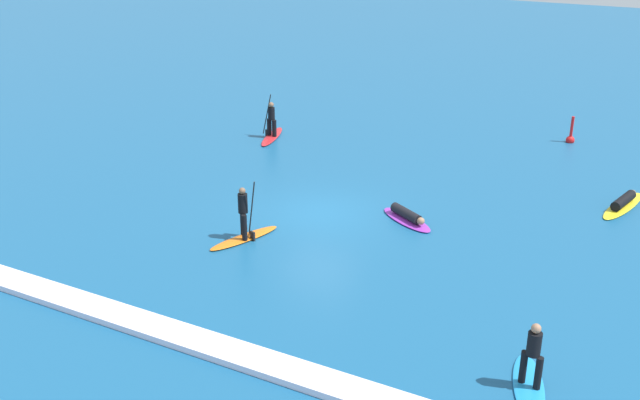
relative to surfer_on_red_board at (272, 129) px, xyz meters
The scene contains 8 objects.
ground_plane 9.02m from the surfer_on_red_board, 47.72° to the right, with size 120.00×120.00×0.00m, color #195684.
surfer_on_red_board is the anchor object (origin of this frame).
surfer_on_purple_board 10.76m from the surfer_on_red_board, 33.02° to the right, with size 2.46×1.89×0.43m.
surfer_on_orange_board 10.86m from the surfer_on_red_board, 63.24° to the right, with size 1.40×2.72×2.10m.
surfer_on_blue_board 19.92m from the surfer_on_red_board, 41.55° to the right, with size 1.44×2.65×1.69m.
surfer_on_yellow_board 15.45m from the surfer_on_red_board, ahead, with size 1.41×3.32×0.43m.
marker_buoy 13.59m from the surfer_on_red_board, 25.10° to the left, with size 0.39×0.39×1.30m.
wave_crest 16.49m from the surfer_on_red_board, 68.43° to the right, with size 25.48×0.90×0.18m, color white.
Camera 1 is at (11.11, -20.91, 10.33)m, focal length 41.21 mm.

